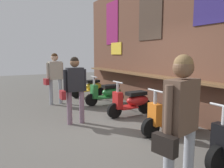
{
  "coord_description": "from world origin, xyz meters",
  "views": [
    {
      "loc": [
        4.06,
        -2.17,
        1.67
      ],
      "look_at": [
        -1.9,
        1.07,
        0.73
      ],
      "focal_mm": 34.4,
      "sensor_mm": 36.0,
      "label": 1
    }
  ],
  "objects_px": {
    "scooter_yellow": "(90,87)",
    "scooter_red": "(133,101)",
    "shopper_browsing": "(55,73)",
    "shopper_passing": "(74,84)",
    "shopper_with_handbag": "(180,115)",
    "scooter_green": "(107,93)",
    "scooter_orange": "(173,115)"
  },
  "relations": [
    {
      "from": "scooter_orange",
      "to": "scooter_red",
      "type": "bearing_deg",
      "value": -88.16
    },
    {
      "from": "shopper_browsing",
      "to": "shopper_passing",
      "type": "xyz_separation_m",
      "value": [
        2.29,
        -0.09,
        -0.07
      ]
    },
    {
      "from": "scooter_yellow",
      "to": "shopper_with_handbag",
      "type": "height_order",
      "value": "shopper_with_handbag"
    },
    {
      "from": "shopper_browsing",
      "to": "scooter_green",
      "type": "bearing_deg",
      "value": 54.0
    },
    {
      "from": "scooter_green",
      "to": "scooter_orange",
      "type": "relative_size",
      "value": 1.0
    },
    {
      "from": "scooter_red",
      "to": "scooter_yellow",
      "type": "bearing_deg",
      "value": -91.46
    },
    {
      "from": "shopper_browsing",
      "to": "shopper_with_handbag",
      "type": "bearing_deg",
      "value": -7.75
    },
    {
      "from": "shopper_with_handbag",
      "to": "shopper_browsing",
      "type": "bearing_deg",
      "value": 167.78
    },
    {
      "from": "scooter_yellow",
      "to": "scooter_red",
      "type": "xyz_separation_m",
      "value": [
        3.04,
        0.0,
        0.0
      ]
    },
    {
      "from": "scooter_yellow",
      "to": "scooter_orange",
      "type": "distance_m",
      "value": 4.56
    },
    {
      "from": "scooter_yellow",
      "to": "shopper_passing",
      "type": "height_order",
      "value": "shopper_passing"
    },
    {
      "from": "shopper_passing",
      "to": "scooter_yellow",
      "type": "bearing_deg",
      "value": 153.88
    },
    {
      "from": "scooter_green",
      "to": "shopper_with_handbag",
      "type": "bearing_deg",
      "value": 72.07
    },
    {
      "from": "scooter_yellow",
      "to": "shopper_passing",
      "type": "xyz_separation_m",
      "value": [
        2.99,
        -1.63,
        0.58
      ]
    },
    {
      "from": "scooter_yellow",
      "to": "scooter_red",
      "type": "relative_size",
      "value": 1.0
    },
    {
      "from": "shopper_passing",
      "to": "scooter_green",
      "type": "bearing_deg",
      "value": 134.45
    },
    {
      "from": "scooter_red",
      "to": "shopper_browsing",
      "type": "distance_m",
      "value": 2.87
    },
    {
      "from": "shopper_with_handbag",
      "to": "scooter_yellow",
      "type": "bearing_deg",
      "value": 153.82
    },
    {
      "from": "shopper_with_handbag",
      "to": "shopper_browsing",
      "type": "distance_m",
      "value": 5.49
    },
    {
      "from": "shopper_browsing",
      "to": "shopper_passing",
      "type": "height_order",
      "value": "shopper_browsing"
    },
    {
      "from": "scooter_yellow",
      "to": "shopper_browsing",
      "type": "distance_m",
      "value": 1.81
    },
    {
      "from": "scooter_orange",
      "to": "shopper_with_handbag",
      "type": "distance_m",
      "value": 2.31
    },
    {
      "from": "shopper_passing",
      "to": "shopper_browsing",
      "type": "bearing_deg",
      "value": -179.87
    },
    {
      "from": "shopper_browsing",
      "to": "scooter_red",
      "type": "bearing_deg",
      "value": 25.39
    },
    {
      "from": "shopper_with_handbag",
      "to": "shopper_passing",
      "type": "distance_m",
      "value": 3.21
    },
    {
      "from": "scooter_orange",
      "to": "shopper_browsing",
      "type": "xyz_separation_m",
      "value": [
        -3.86,
        -1.54,
        0.66
      ]
    },
    {
      "from": "shopper_with_handbag",
      "to": "shopper_passing",
      "type": "xyz_separation_m",
      "value": [
        -3.21,
        -0.11,
        -0.04
      ]
    },
    {
      "from": "scooter_green",
      "to": "scooter_orange",
      "type": "bearing_deg",
      "value": 90.04
    },
    {
      "from": "scooter_yellow",
      "to": "shopper_passing",
      "type": "relative_size",
      "value": 0.87
    },
    {
      "from": "scooter_yellow",
      "to": "shopper_browsing",
      "type": "relative_size",
      "value": 0.82
    },
    {
      "from": "scooter_yellow",
      "to": "scooter_red",
      "type": "distance_m",
      "value": 3.04
    },
    {
      "from": "scooter_red",
      "to": "scooter_orange",
      "type": "height_order",
      "value": "same"
    }
  ]
}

